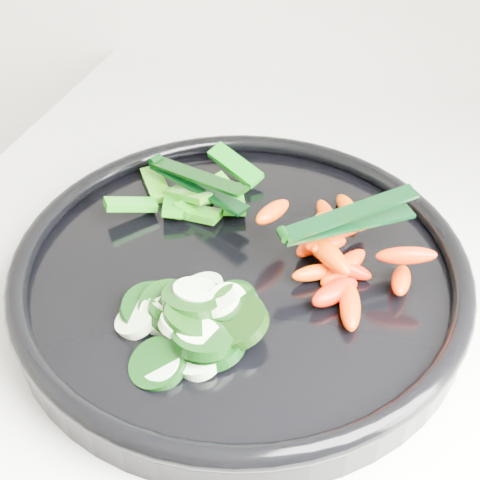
% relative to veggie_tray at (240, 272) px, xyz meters
% --- Properties ---
extents(veggie_tray, '(0.47, 0.47, 0.04)m').
position_rel_veggie_tray_xyz_m(veggie_tray, '(0.00, 0.00, 0.00)').
color(veggie_tray, black).
rests_on(veggie_tray, counter).
extents(cucumber_pile, '(0.12, 0.13, 0.04)m').
position_rel_veggie_tray_xyz_m(cucumber_pile, '(-0.02, -0.07, 0.01)').
color(cucumber_pile, black).
rests_on(cucumber_pile, veggie_tray).
extents(carrot_pile, '(0.15, 0.17, 0.05)m').
position_rel_veggie_tray_xyz_m(carrot_pile, '(0.07, 0.03, 0.02)').
color(carrot_pile, '#F32E00').
rests_on(carrot_pile, veggie_tray).
extents(pepper_pile, '(0.12, 0.13, 0.03)m').
position_rel_veggie_tray_xyz_m(pepper_pile, '(-0.07, 0.07, 0.01)').
color(pepper_pile, '#0E700A').
rests_on(pepper_pile, veggie_tray).
extents(tong_carrot, '(0.10, 0.08, 0.02)m').
position_rel_veggie_tray_xyz_m(tong_carrot, '(0.08, 0.03, 0.05)').
color(tong_carrot, black).
rests_on(tong_carrot, carrot_pile).
extents(tong_pepper, '(0.11, 0.06, 0.02)m').
position_rel_veggie_tray_xyz_m(tong_pepper, '(-0.07, 0.07, 0.03)').
color(tong_pepper, black).
rests_on(tong_pepper, pepper_pile).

